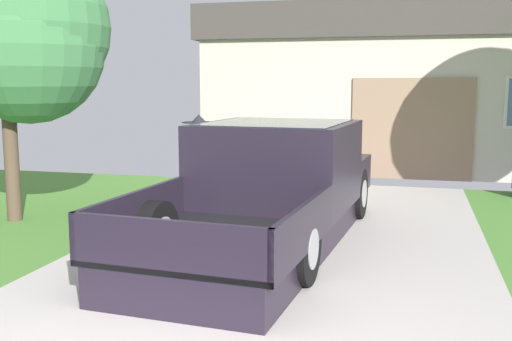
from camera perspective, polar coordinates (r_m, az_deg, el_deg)
The scene contains 5 objects.
pickup_truck at distance 8.36m, azimuth 1.65°, elevation -1.54°, with size 2.44×5.61×1.61m.
person_with_hat at distance 9.35m, azimuth -5.39°, elevation 0.86°, with size 0.53×0.52×1.67m.
handbag at distance 9.29m, azimuth -4.85°, elevation -4.22°, with size 0.30×0.22×0.43m.
house_with_garage at distance 16.68m, azimuth 12.74°, elevation 7.69°, with size 9.20×5.90×4.01m.
front_yard_tree at distance 10.12m, azimuth -20.94°, elevation 11.84°, with size 2.44×2.49×4.21m.
Camera 1 is at (1.58, -3.76, 2.15)m, focal length 42.17 mm.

